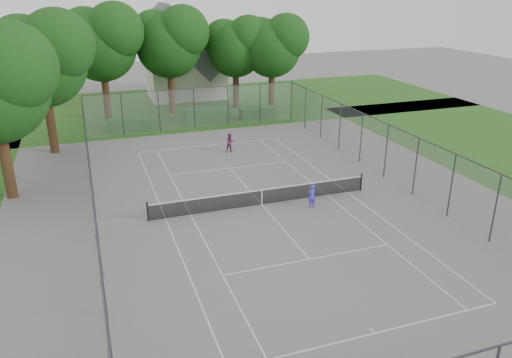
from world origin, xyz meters
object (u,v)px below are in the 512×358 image
object	(u,v)px
house	(185,60)
girl_player	(312,196)
tennis_net	(262,196)
woman_player	(230,143)

from	to	relation	value
house	girl_player	world-z (taller)	house
tennis_net	house	xyz separation A→B (m)	(2.05, 30.12, 3.48)
house	girl_player	xyz separation A→B (m)	(0.47, -31.32, -3.32)
tennis_net	girl_player	size ratio (longest dim) A/B	9.59
girl_player	tennis_net	bearing A→B (deg)	-37.97
tennis_net	girl_player	xyz separation A→B (m)	(2.53, -1.20, 0.16)
house	girl_player	bearing A→B (deg)	-89.13
tennis_net	girl_player	world-z (taller)	girl_player
house	woman_player	world-z (taller)	house
house	girl_player	size ratio (longest dim) A/B	7.39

